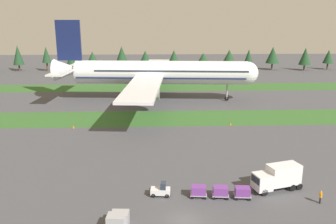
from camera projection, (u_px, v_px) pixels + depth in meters
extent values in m
plane|color=#47474C|center=(185.00, 221.00, 41.69)|extent=(400.00, 400.00, 0.00)
cube|color=#336028|center=(169.00, 118.00, 84.52)|extent=(320.00, 13.56, 0.01)
cube|color=#336028|center=(164.00, 87.00, 122.31)|extent=(320.00, 13.56, 0.01)
cylinder|color=white|center=(161.00, 72.00, 101.27)|extent=(49.27, 10.70, 6.63)
sphere|color=white|center=(247.00, 73.00, 100.22)|extent=(6.50, 6.50, 6.50)
cone|color=white|center=(69.00, 70.00, 102.31)|extent=(8.84, 6.98, 6.30)
cube|color=#141E4C|center=(161.00, 76.00, 101.57)|extent=(48.09, 10.73, 0.36)
cube|color=#283342|center=(171.00, 70.00, 100.93)|extent=(43.34, 10.26, 0.44)
cube|color=white|center=(156.00, 66.00, 120.61)|extent=(10.46, 33.32, 0.60)
cylinder|color=#A3A3A8|center=(158.00, 74.00, 116.37)|extent=(5.06, 4.03, 3.65)
cube|color=white|center=(143.00, 88.00, 82.54)|extent=(10.46, 33.32, 0.60)
cylinder|color=#A3A3A8|center=(150.00, 92.00, 87.80)|extent=(5.06, 4.03, 3.65)
cube|color=white|center=(78.00, 65.00, 109.83)|extent=(5.32, 12.24, 0.42)
cube|color=white|center=(61.00, 72.00, 94.47)|extent=(5.32, 12.24, 0.42)
cube|color=#141E4C|center=(69.00, 40.00, 100.11)|extent=(7.01, 1.30, 11.28)
cylinder|color=#A3A3A8|center=(227.00, 88.00, 101.54)|extent=(0.44, 0.44, 6.53)
cylinder|color=black|center=(227.00, 99.00, 102.38)|extent=(1.23, 0.52, 1.20)
cylinder|color=#A3A3A8|center=(149.00, 84.00, 106.35)|extent=(0.44, 0.44, 6.28)
cylinder|color=black|center=(149.00, 94.00, 107.15)|extent=(1.74, 0.73, 1.70)
cylinder|color=#A3A3A8|center=(146.00, 89.00, 98.66)|extent=(0.44, 0.44, 6.28)
cylinder|color=black|center=(146.00, 100.00, 99.47)|extent=(1.74, 0.73, 1.70)
cube|color=silver|center=(160.00, 191.00, 47.37)|extent=(2.71, 1.54, 0.77)
cube|color=#283342|center=(163.00, 185.00, 47.13)|extent=(0.80, 1.15, 0.90)
cylinder|color=black|center=(153.00, 195.00, 46.99)|extent=(0.62, 0.26, 0.60)
cylinder|color=black|center=(154.00, 192.00, 48.05)|extent=(0.62, 0.26, 0.60)
cylinder|color=black|center=(167.00, 196.00, 46.89)|extent=(0.62, 0.26, 0.60)
cylinder|color=black|center=(167.00, 192.00, 47.95)|extent=(0.62, 0.26, 0.60)
cube|color=#A3A3A8|center=(198.00, 194.00, 47.16)|extent=(2.33, 1.71, 0.10)
cube|color=#70388E|center=(199.00, 190.00, 47.00)|extent=(2.05, 1.50, 1.10)
cylinder|color=black|center=(192.00, 198.00, 46.59)|extent=(0.41, 0.16, 0.40)
cylinder|color=black|center=(192.00, 193.00, 47.92)|extent=(0.41, 0.16, 0.40)
cylinder|color=black|center=(205.00, 198.00, 46.50)|extent=(0.41, 0.16, 0.40)
cylinder|color=black|center=(204.00, 193.00, 47.83)|extent=(0.41, 0.16, 0.40)
cube|color=#A3A3A8|center=(220.00, 195.00, 47.00)|extent=(2.33, 1.71, 0.10)
cube|color=#70388E|center=(220.00, 191.00, 46.84)|extent=(2.05, 1.50, 1.10)
cylinder|color=black|center=(214.00, 198.00, 46.43)|extent=(0.41, 0.16, 0.40)
cylinder|color=black|center=(214.00, 193.00, 47.76)|extent=(0.41, 0.16, 0.40)
cylinder|color=black|center=(227.00, 199.00, 46.33)|extent=(0.41, 0.16, 0.40)
cylinder|color=black|center=(226.00, 194.00, 47.67)|extent=(0.41, 0.16, 0.40)
cube|color=#A3A3A8|center=(242.00, 195.00, 46.83)|extent=(2.33, 1.71, 0.10)
cube|color=#70388E|center=(243.00, 191.00, 46.68)|extent=(2.05, 1.50, 1.10)
cylinder|color=black|center=(237.00, 199.00, 46.27)|extent=(0.41, 0.16, 0.40)
cylinder|color=black|center=(235.00, 194.00, 47.60)|extent=(0.41, 0.16, 0.40)
cylinder|color=black|center=(249.00, 199.00, 46.17)|extent=(0.41, 0.16, 0.40)
cylinder|color=black|center=(248.00, 194.00, 47.50)|extent=(0.41, 0.16, 0.40)
cube|color=silver|center=(262.00, 182.00, 48.13)|extent=(2.75, 2.82, 2.20)
cube|color=#283342|center=(256.00, 180.00, 47.70)|extent=(0.65, 2.01, 0.97)
cube|color=silver|center=(283.00, 174.00, 49.00)|extent=(4.96, 3.46, 2.80)
cylinder|color=black|center=(264.00, 192.00, 47.43)|extent=(1.01, 0.55, 0.96)
cylinder|color=black|center=(256.00, 186.00, 49.27)|extent=(1.01, 0.55, 0.96)
cylinder|color=black|center=(292.00, 188.00, 48.79)|extent=(1.01, 0.55, 0.96)
cylinder|color=black|center=(283.00, 181.00, 50.62)|extent=(1.01, 0.55, 0.96)
cylinder|color=black|center=(299.00, 186.00, 49.13)|extent=(1.01, 0.55, 0.96)
cylinder|color=black|center=(290.00, 180.00, 50.97)|extent=(1.01, 0.55, 0.96)
cylinder|color=black|center=(320.00, 200.00, 45.63)|extent=(0.18, 0.18, 0.85)
cylinder|color=black|center=(320.00, 201.00, 45.43)|extent=(0.18, 0.18, 0.85)
cylinder|color=orange|center=(321.00, 195.00, 45.34)|extent=(0.36, 0.36, 0.62)
sphere|color=tan|center=(321.00, 192.00, 45.22)|extent=(0.24, 0.24, 0.24)
cylinder|color=orange|center=(321.00, 194.00, 45.56)|extent=(0.10, 0.10, 0.58)
cylinder|color=orange|center=(321.00, 196.00, 45.14)|extent=(0.10, 0.10, 0.58)
cube|color=#A3A3A8|center=(116.00, 221.00, 40.04)|extent=(2.15, 1.79, 1.62)
cube|color=#A3A3A8|center=(120.00, 219.00, 40.62)|extent=(2.11, 1.73, 1.62)
cone|color=orange|center=(73.00, 127.00, 76.70)|extent=(0.44, 0.44, 0.62)
cone|color=orange|center=(230.00, 124.00, 79.13)|extent=(0.44, 0.44, 0.46)
cylinder|color=#4C3823|center=(19.00, 68.00, 160.75)|extent=(0.70, 0.70, 2.75)
cone|color=#1E4223|center=(18.00, 55.00, 159.28)|extent=(4.75, 4.75, 8.76)
cylinder|color=#4C3823|center=(47.00, 67.00, 159.86)|extent=(0.70, 0.70, 3.82)
cone|color=#1E4223|center=(46.00, 55.00, 158.46)|extent=(4.05, 4.05, 7.14)
cylinder|color=#4C3823|center=(72.00, 68.00, 159.45)|extent=(0.70, 0.70, 2.78)
cone|color=#1E4223|center=(72.00, 58.00, 158.31)|extent=(4.69, 4.69, 6.14)
cylinder|color=#4C3823|center=(93.00, 68.00, 158.74)|extent=(0.70, 0.70, 2.82)
cone|color=#1E4223|center=(93.00, 58.00, 157.60)|extent=(5.82, 5.82, 6.10)
cylinder|color=#4C3823|center=(122.00, 67.00, 161.49)|extent=(0.70, 0.70, 3.11)
cone|color=#1E4223|center=(122.00, 55.00, 160.08)|extent=(5.96, 5.96, 7.87)
cylinder|color=#4C3823|center=(145.00, 68.00, 157.64)|extent=(0.70, 0.70, 3.29)
cone|color=#1E4223|center=(145.00, 58.00, 156.44)|extent=(5.71, 5.71, 6.05)
cylinder|color=#4C3823|center=(174.00, 67.00, 160.30)|extent=(0.70, 0.70, 3.98)
cone|color=#1E4223|center=(174.00, 56.00, 159.10)|extent=(4.63, 4.63, 5.41)
cylinder|color=#4C3823|center=(203.00, 67.00, 162.79)|extent=(0.70, 0.70, 2.85)
cone|color=#1E4223|center=(203.00, 58.00, 161.77)|extent=(6.15, 6.15, 5.05)
cylinder|color=#4C3823|center=(229.00, 67.00, 160.01)|extent=(0.70, 0.70, 3.83)
cone|color=#1E4223|center=(229.00, 56.00, 158.78)|extent=(5.78, 5.78, 5.72)
cylinder|color=#4C3823|center=(248.00, 67.00, 164.13)|extent=(0.70, 0.70, 2.70)
cone|color=#1E4223|center=(249.00, 57.00, 162.92)|extent=(4.38, 4.38, 6.73)
cylinder|color=#4C3823|center=(272.00, 66.00, 163.86)|extent=(0.70, 0.70, 3.15)
cone|color=#1E4223|center=(273.00, 55.00, 162.51)|extent=(6.13, 6.13, 7.38)
cylinder|color=#4C3823|center=(304.00, 67.00, 162.21)|extent=(0.70, 0.70, 2.61)
cone|color=#1E4223|center=(305.00, 56.00, 160.89)|extent=(5.44, 5.44, 7.70)
cylinder|color=#4C3823|center=(327.00, 66.00, 164.91)|extent=(0.70, 0.70, 2.96)
cone|color=#1E4223|center=(328.00, 56.00, 163.74)|extent=(4.80, 4.80, 6.21)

